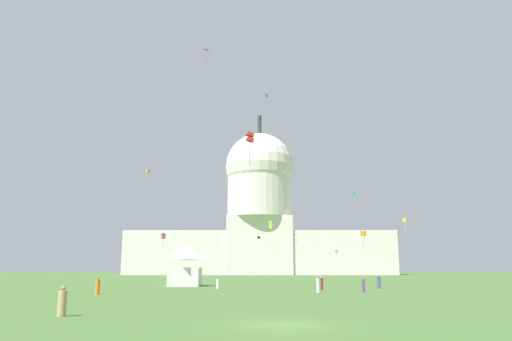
% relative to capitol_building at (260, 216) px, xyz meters
% --- Properties ---
extents(ground_plane, '(800.00, 800.00, 0.00)m').
position_rel_capitol_building_xyz_m(ground_plane, '(2.03, -197.11, -25.27)').
color(ground_plane, '#42662D').
extents(capitol_building, '(115.76, 30.57, 71.79)m').
position_rel_capitol_building_xyz_m(capitol_building, '(0.00, 0.00, 0.00)').
color(capitol_building, silver).
rests_on(capitol_building, ground_plane).
extents(event_tent, '(4.89, 5.65, 6.14)m').
position_rel_capitol_building_xyz_m(event_tent, '(-10.48, -144.95, -22.16)').
color(event_tent, white).
rests_on(event_tent, ground_plane).
extents(person_maroon_aisle_center, '(0.37, 0.37, 1.64)m').
position_rel_capitol_building_xyz_m(person_maroon_aisle_center, '(8.38, -157.96, -24.50)').
color(person_maroon_aisle_center, maroon).
rests_on(person_maroon_aisle_center, ground_plane).
extents(person_white_deep_crowd, '(0.43, 0.43, 1.80)m').
position_rel_capitol_building_xyz_m(person_white_deep_crowd, '(7.15, -165.16, -24.43)').
color(person_white_deep_crowd, silver).
rests_on(person_white_deep_crowd, ground_plane).
extents(person_denim_lawn_far_left, '(0.66, 0.66, 1.78)m').
position_rel_capitol_building_xyz_m(person_denim_lawn_far_left, '(16.45, -153.17, -24.47)').
color(person_denim_lawn_far_left, '#3D5684').
rests_on(person_denim_lawn_far_left, ground_plane).
extents(person_white_near_tent, '(0.58, 0.58, 1.52)m').
position_rel_capitol_building_xyz_m(person_white_near_tent, '(-4.73, -154.21, -24.59)').
color(person_white_near_tent, silver).
rests_on(person_white_near_tent, ground_plane).
extents(person_orange_mid_right, '(0.50, 0.50, 1.66)m').
position_rel_capitol_building_xyz_m(person_orange_mid_right, '(-15.42, -170.02, -24.52)').
color(person_orange_mid_right, orange).
rests_on(person_orange_mid_right, ground_plane).
extents(person_tan_near_tree_east, '(0.48, 0.48, 1.62)m').
position_rel_capitol_building_xyz_m(person_tan_near_tree_east, '(-9.86, -193.13, -24.55)').
color(person_tan_near_tree_east, tan).
rests_on(person_tan_near_tree_east, ground_plane).
extents(person_purple_front_center, '(0.40, 0.40, 1.51)m').
position_rel_capitol_building_xyz_m(person_purple_front_center, '(12.19, -164.44, -24.58)').
color(person_purple_front_center, '#703D93').
rests_on(person_purple_front_center, ground_plane).
extents(kite_lime_low, '(0.63, 0.23, 1.47)m').
position_rel_capitol_building_xyz_m(kite_lime_low, '(2.62, -127.81, -14.70)').
color(kite_lime_low, '#8CD133').
extents(kite_blue_high, '(0.87, 0.68, 1.05)m').
position_rel_capitol_building_xyz_m(kite_blue_high, '(2.29, -103.78, 19.18)').
color(kite_blue_high, blue).
extents(kite_gold_mid, '(1.19, 1.18, 3.62)m').
position_rel_capitol_building_xyz_m(kite_gold_mid, '(-30.66, -85.01, 3.88)').
color(kite_gold_mid, gold).
extents(kite_violet_high, '(1.76, 1.59, 3.84)m').
position_rel_capitol_building_xyz_m(kite_violet_high, '(-13.58, -96.63, 34.18)').
color(kite_violet_high, purple).
extents(kite_orange_low, '(1.18, 1.16, 2.97)m').
position_rel_capitol_building_xyz_m(kite_orange_low, '(19.38, -129.74, -16.43)').
color(kite_orange_low, orange).
extents(kite_white_high, '(1.37, 0.80, 0.24)m').
position_rel_capitol_building_xyz_m(kite_white_high, '(9.98, -33.16, 28.72)').
color(kite_white_high, white).
extents(kite_cyan_low, '(1.29, 1.49, 3.79)m').
position_rel_capitol_building_xyz_m(kite_cyan_low, '(-8.78, -56.71, -17.19)').
color(kite_cyan_low, '#33BCDB').
extents(kite_red_mid, '(1.27, 1.21, 4.63)m').
position_rel_capitol_building_xyz_m(kite_red_mid, '(-0.55, -155.09, -5.14)').
color(kite_red_mid, red).
extents(kite_yellow_low, '(1.04, 0.37, 3.93)m').
position_rel_capitol_building_xyz_m(kite_yellow_low, '(38.75, -88.30, -10.40)').
color(kite_yellow_low, yellow).
extents(kite_magenta_low, '(1.47, 1.38, 3.17)m').
position_rel_capitol_building_xyz_m(kite_magenta_low, '(12.63, -55.37, -11.94)').
color(kite_magenta_low, '#D1339E').
extents(kite_black_low, '(1.01, 1.04, 0.90)m').
position_rel_capitol_building_xyz_m(kite_black_low, '(-0.16, -38.28, -11.52)').
color(kite_black_low, black).
extents(kite_pink_low, '(1.42, 1.42, 3.16)m').
position_rel_capitol_building_xyz_m(kite_pink_low, '(-19.81, -115.76, -15.95)').
color(kite_pink_low, pink).
extents(kite_green_mid, '(0.86, 0.72, 3.65)m').
position_rel_capitol_building_xyz_m(kite_green_mid, '(28.33, -73.88, -1.17)').
color(kite_green_mid, green).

